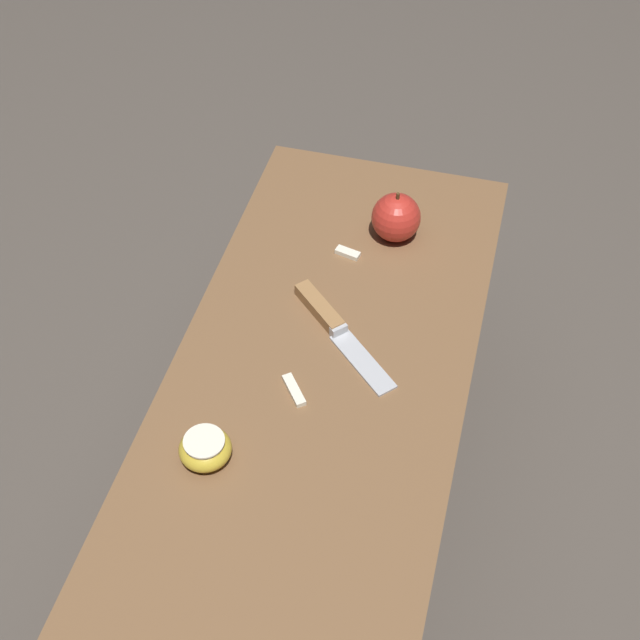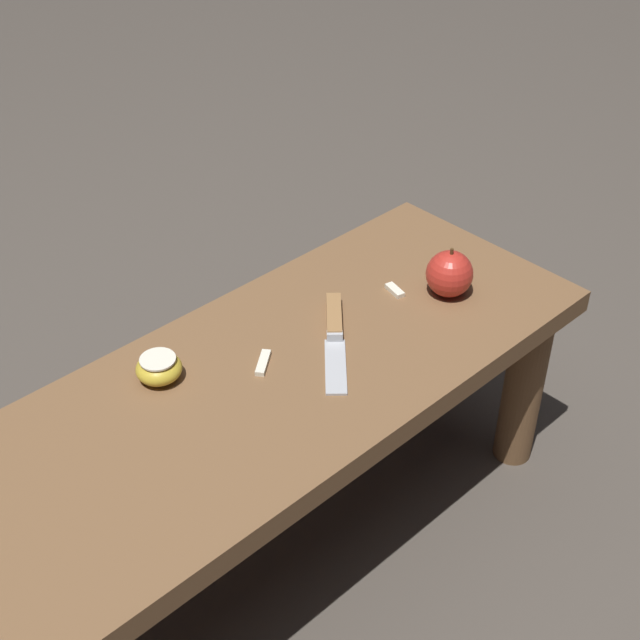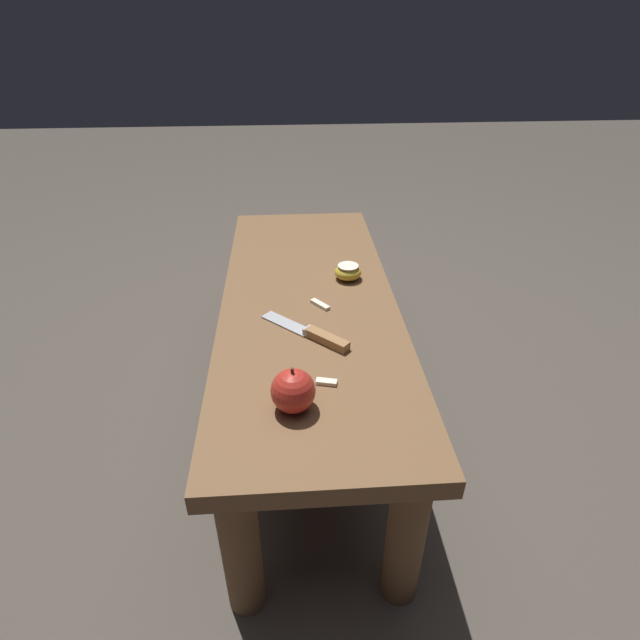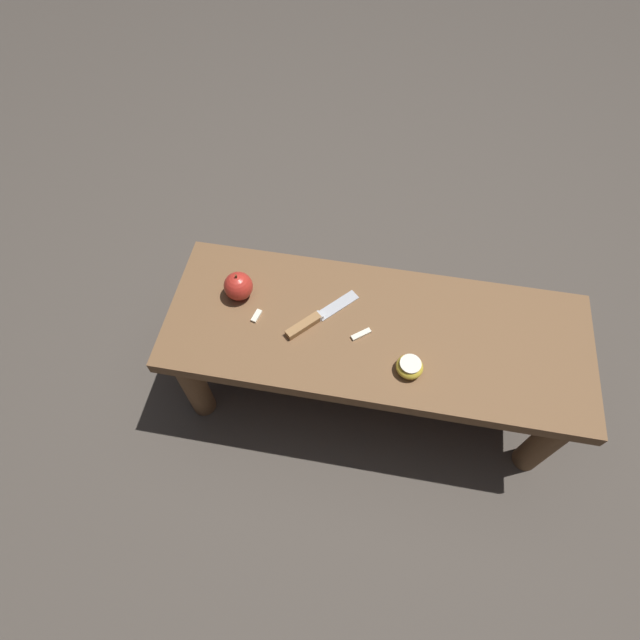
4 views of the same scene
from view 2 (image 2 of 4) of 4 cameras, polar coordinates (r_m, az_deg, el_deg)
The scene contains 7 objects.
ground_plane at distance 1.61m, azimuth -3.61°, elevation -14.60°, with size 8.00×8.00×0.00m, color #4C443D.
wooden_bench at distance 1.38m, azimuth -4.11°, elevation -6.47°, with size 1.14×0.42×0.39m.
knife at distance 1.42m, azimuth 0.93°, elevation -0.57°, with size 0.18×0.19×0.02m.
apple_whole at distance 1.50m, azimuth 8.29°, elevation 2.95°, with size 0.08×0.08×0.09m.
apple_cut at distance 1.35m, azimuth -10.27°, elevation -3.05°, with size 0.07×0.07×0.04m.
apple_slice_near_knife at distance 1.52m, azimuth 4.81°, elevation 1.91°, with size 0.02×0.04×0.01m.
apple_slice_center at distance 1.36m, azimuth -3.66°, elevation -2.75°, with size 0.05×0.05×0.01m.
Camera 2 is at (0.61, 0.79, 1.27)m, focal length 50.00 mm.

